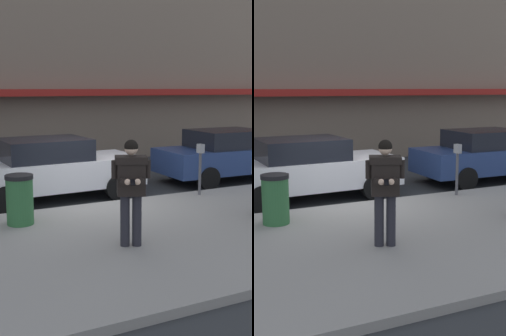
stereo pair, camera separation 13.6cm
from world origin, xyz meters
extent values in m
plane|color=#2B2D30|center=(0.00, 0.00, 0.00)|extent=(80.00, 80.00, 0.00)
cube|color=gray|center=(1.00, -2.85, 0.07)|extent=(32.00, 5.30, 0.14)
cube|color=silver|center=(1.00, 0.05, 0.00)|extent=(28.00, 0.12, 0.01)
cube|color=maroon|center=(1.00, 6.15, 2.60)|extent=(26.60, 0.70, 0.24)
cube|color=silver|center=(-0.47, 1.17, 0.67)|extent=(4.56, 1.97, 0.70)
cube|color=black|center=(-0.65, 1.16, 1.28)|extent=(2.12, 1.71, 0.52)
cylinder|color=black|center=(0.89, 2.07, 0.32)|extent=(0.65, 0.24, 0.64)
cylinder|color=black|center=(0.95, 0.36, 0.32)|extent=(0.65, 0.24, 0.64)
cylinder|color=black|center=(-1.84, 0.26, 0.32)|extent=(0.65, 0.24, 0.64)
cube|color=navy|center=(5.10, 1.09, 0.67)|extent=(4.53, 1.90, 0.70)
cube|color=black|center=(4.92, 1.09, 1.28)|extent=(2.10, 1.67, 0.52)
cylinder|color=black|center=(6.51, 1.92, 0.32)|extent=(0.64, 0.23, 0.64)
cylinder|color=black|center=(3.72, 1.97, 0.32)|extent=(0.64, 0.23, 0.64)
cylinder|color=black|center=(3.69, 0.26, 0.32)|extent=(0.64, 0.23, 0.64)
cylinder|color=#23232B|center=(-0.41, -3.26, 0.58)|extent=(0.16, 0.16, 0.88)
cylinder|color=#23232B|center=(-0.60, -3.19, 0.58)|extent=(0.16, 0.16, 0.88)
cube|color=black|center=(-0.50, -3.22, 1.34)|extent=(0.54, 0.45, 0.64)
cube|color=black|center=(-0.50, -3.22, 1.61)|extent=(0.61, 0.51, 0.12)
cylinder|color=black|center=(-0.26, -3.33, 1.45)|extent=(0.11, 0.11, 0.30)
cylinder|color=black|center=(-0.43, -3.43, 1.30)|extent=(0.21, 0.32, 0.10)
sphere|color=beige|center=(-0.55, -3.53, 1.30)|extent=(0.10, 0.10, 0.10)
cylinder|color=black|center=(-0.75, -3.12, 1.45)|extent=(0.11, 0.11, 0.30)
cylinder|color=black|center=(-0.70, -3.31, 1.30)|extent=(0.21, 0.32, 0.10)
sphere|color=beige|center=(-0.70, -3.47, 1.30)|extent=(0.10, 0.10, 0.10)
cube|color=black|center=(-0.64, -3.54, 1.30)|extent=(0.12, 0.16, 0.07)
sphere|color=beige|center=(-0.52, -3.25, 1.80)|extent=(0.22, 0.22, 0.22)
sphere|color=black|center=(-0.52, -3.25, 1.83)|extent=(0.23, 0.23, 0.23)
cylinder|color=#4C4C51|center=(2.77, -0.60, 0.67)|extent=(0.07, 0.07, 1.05)
cube|color=gray|center=(2.77, -0.60, 1.30)|extent=(0.12, 0.18, 0.22)
cylinder|color=#2D6638|center=(-1.85, -1.12, 0.59)|extent=(0.52, 0.52, 0.90)
cylinder|color=black|center=(-1.85, -1.12, 1.08)|extent=(0.55, 0.55, 0.08)
camera|label=1|loc=(-3.98, -9.95, 2.78)|focal=50.00mm
camera|label=2|loc=(-3.86, -10.01, 2.78)|focal=50.00mm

